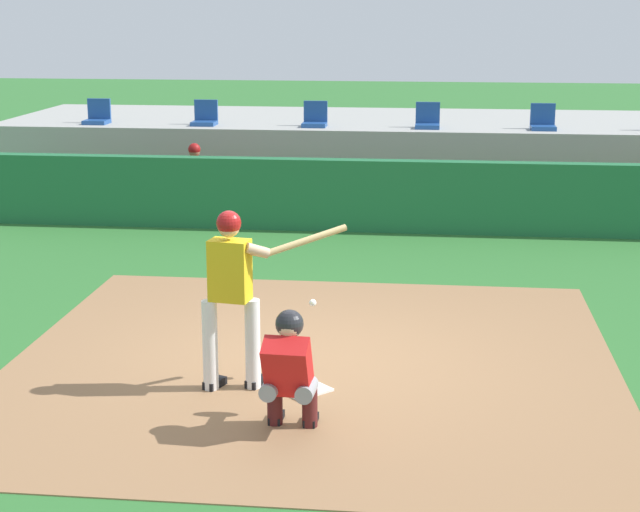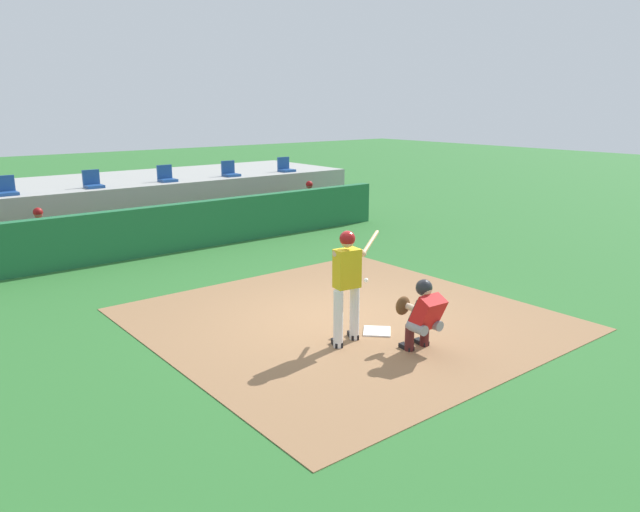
% 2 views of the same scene
% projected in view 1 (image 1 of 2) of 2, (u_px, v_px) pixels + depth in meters
% --- Properties ---
extents(ground_plane, '(80.00, 80.00, 0.00)m').
position_uv_depth(ground_plane, '(313.00, 363.00, 10.75)').
color(ground_plane, '#2D6B2D').
extents(dirt_infield, '(6.40, 6.40, 0.01)m').
position_uv_depth(dirt_infield, '(313.00, 363.00, 10.75)').
color(dirt_infield, '#936B47').
rests_on(dirt_infield, ground).
extents(home_plate, '(0.62, 0.62, 0.02)m').
position_uv_depth(home_plate, '(303.00, 389.00, 9.97)').
color(home_plate, white).
rests_on(home_plate, dirt_infield).
extents(batter_at_plate, '(1.38, 0.65, 1.80)m').
position_uv_depth(batter_at_plate, '(233.00, 288.00, 9.78)').
color(batter_at_plate, silver).
rests_on(batter_at_plate, ground).
extents(catcher_crouched, '(0.50, 1.67, 1.13)m').
position_uv_depth(catcher_crouched, '(289.00, 366.00, 8.92)').
color(catcher_crouched, gray).
rests_on(catcher_crouched, ground).
extents(dugout_wall, '(13.00, 0.30, 1.20)m').
position_uv_depth(dugout_wall, '(359.00, 195.00, 16.87)').
color(dugout_wall, '#1E6638').
rests_on(dugout_wall, ground).
extents(dugout_bench, '(11.80, 0.44, 0.45)m').
position_uv_depth(dugout_bench, '(363.00, 206.00, 17.93)').
color(dugout_bench, olive).
rests_on(dugout_bench, ground).
extents(dugout_player_0, '(0.49, 0.70, 1.30)m').
position_uv_depth(dugout_player_0, '(194.00, 179.00, 18.00)').
color(dugout_player_0, '#939399').
rests_on(dugout_player_0, ground).
extents(stands_platform, '(15.00, 4.40, 1.40)m').
position_uv_depth(stands_platform, '(375.00, 152.00, 21.09)').
color(stands_platform, '#9E9E99').
rests_on(stands_platform, ground).
extents(stadium_seat_0, '(0.46, 0.46, 0.48)m').
position_uv_depth(stadium_seat_0, '(98.00, 117.00, 20.01)').
color(stadium_seat_0, '#1E478C').
rests_on(stadium_seat_0, stands_platform).
extents(stadium_seat_1, '(0.46, 0.46, 0.48)m').
position_uv_depth(stadium_seat_1, '(205.00, 118.00, 19.77)').
color(stadium_seat_1, '#1E478C').
rests_on(stadium_seat_1, stands_platform).
extents(stadium_seat_2, '(0.46, 0.46, 0.48)m').
position_uv_depth(stadium_seat_2, '(315.00, 119.00, 19.54)').
color(stadium_seat_2, '#1E478C').
rests_on(stadium_seat_2, stands_platform).
extents(stadium_seat_3, '(0.46, 0.46, 0.48)m').
position_uv_depth(stadium_seat_3, '(428.00, 121.00, 19.30)').
color(stadium_seat_3, '#1E478C').
rests_on(stadium_seat_3, stands_platform).
extents(stadium_seat_4, '(0.46, 0.46, 0.48)m').
position_uv_depth(stadium_seat_4, '(543.00, 122.00, 19.06)').
color(stadium_seat_4, '#1E478C').
rests_on(stadium_seat_4, stands_platform).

